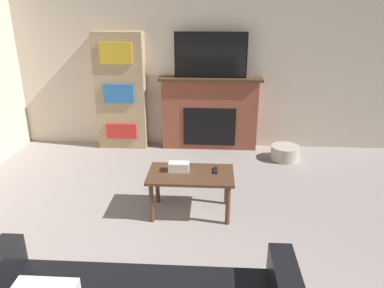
{
  "coord_description": "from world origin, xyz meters",
  "views": [
    {
      "loc": [
        0.28,
        -1.13,
        2.21
      ],
      "look_at": [
        0.05,
        2.69,
        0.73
      ],
      "focal_mm": 35.0,
      "sensor_mm": 36.0,
      "label": 1
    }
  ],
  "objects": [
    {
      "name": "storage_basket",
      "position": [
        1.34,
        4.03,
        0.1
      ],
      "size": [
        0.41,
        0.41,
        0.2
      ],
      "color": "#BCB29E",
      "rests_on": "ground_plane"
    },
    {
      "name": "fireplace",
      "position": [
        0.22,
        4.45,
        0.56
      ],
      "size": [
        1.56,
        0.28,
        1.12
      ],
      "color": "brown",
      "rests_on": "ground_plane"
    },
    {
      "name": "tissue_box",
      "position": [
        -0.08,
        2.52,
        0.53
      ],
      "size": [
        0.22,
        0.12,
        0.1
      ],
      "color": "white",
      "rests_on": "coffee_table"
    },
    {
      "name": "coffee_table",
      "position": [
        0.05,
        2.47,
        0.41
      ],
      "size": [
        0.92,
        0.54,
        0.48
      ],
      "color": "brown",
      "rests_on": "ground_plane"
    },
    {
      "name": "bookshelf",
      "position": [
        -1.14,
        4.43,
        0.89
      ],
      "size": [
        0.75,
        0.29,
        1.78
      ],
      "color": "tan",
      "rests_on": "ground_plane"
    },
    {
      "name": "tv",
      "position": [
        0.22,
        4.43,
        1.45
      ],
      "size": [
        1.07,
        0.03,
        0.66
      ],
      "color": "black",
      "rests_on": "fireplace"
    },
    {
      "name": "wall_back",
      "position": [
        0.0,
        4.59,
        1.35
      ],
      "size": [
        6.53,
        0.06,
        2.7
      ],
      "color": "beige",
      "rests_on": "ground_plane"
    },
    {
      "name": "remote_control",
      "position": [
        0.31,
        2.54,
        0.49
      ],
      "size": [
        0.04,
        0.15,
        0.02
      ],
      "color": "black",
      "rests_on": "coffee_table"
    }
  ]
}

